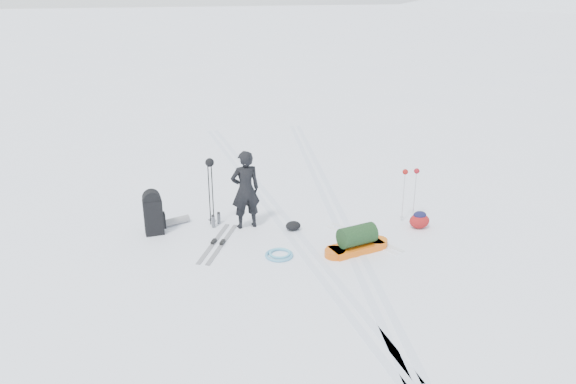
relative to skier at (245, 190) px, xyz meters
name	(u,v)px	position (x,y,z in m)	size (l,w,h in m)	color
ground	(294,235)	(0.90, -0.64, -0.86)	(200.00, 200.00, 0.00)	white
snow_hill_backdrop	(467,328)	(63.58, 83.38, -69.88)	(359.50, 192.00, 162.45)	white
ski_tracks	(310,216)	(1.51, 0.23, -0.86)	(3.38, 17.97, 0.01)	silver
skier	(245,190)	(0.00, 0.00, 0.00)	(0.63, 0.41, 1.72)	black
pulk_sled	(357,241)	(1.91, -1.67, -0.65)	(1.48, 0.73, 0.54)	#E05B0D
expedition_rucksack	(156,213)	(-1.88, 0.17, -0.41)	(0.98, 0.70, 0.97)	black
ski_poles_black	(210,171)	(-0.70, 0.28, 0.39)	(0.19, 0.19, 1.53)	black
ski_poles_silver	(411,177)	(3.55, -0.52, 0.15)	(0.39, 0.13, 1.21)	silver
touring_skis_grey	(218,243)	(-0.71, -0.68, -0.85)	(1.05, 1.80, 0.07)	gray
touring_skis_white	(363,238)	(2.25, -1.18, -0.85)	(1.18, 1.77, 0.07)	white
rope_coil	(279,254)	(0.38, -1.50, -0.83)	(0.58, 0.58, 0.07)	#509CC2
small_daypack	(419,220)	(3.62, -0.96, -0.68)	(0.46, 0.36, 0.38)	maroon
thermos_pair	(216,220)	(-0.63, 0.22, -0.72)	(0.22, 0.25, 0.29)	#5B5D63
stuff_sack	(293,226)	(0.94, -0.42, -0.76)	(0.38, 0.31, 0.20)	black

